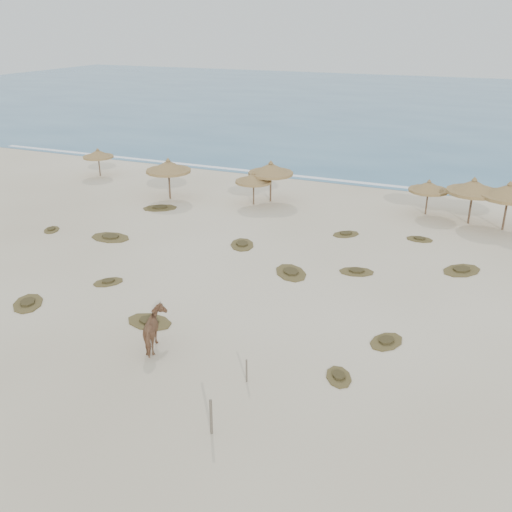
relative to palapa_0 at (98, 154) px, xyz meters
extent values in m
plane|color=beige|center=(18.40, -19.51, -1.87)|extent=(160.00, 160.00, 0.00)
cube|color=#2C5C86|center=(18.40, 55.49, -1.87)|extent=(200.00, 100.00, 0.01)
cube|color=white|center=(18.40, 6.49, -1.87)|extent=(70.00, 0.60, 0.01)
cylinder|color=#503C29|center=(0.00, 0.00, -0.97)|extent=(0.10, 0.10, 1.80)
cylinder|color=olive|center=(0.00, 0.00, -0.22)|extent=(2.97, 2.97, 0.15)
cone|color=olive|center=(0.00, 0.00, 0.06)|extent=(2.87, 2.87, 0.64)
cone|color=olive|center=(0.00, 0.00, 0.45)|extent=(0.31, 0.31, 0.19)
cylinder|color=#503C29|center=(9.00, -3.43, -0.71)|extent=(0.13, 0.13, 2.32)
cylinder|color=olive|center=(9.00, -3.43, 0.25)|extent=(3.37, 3.37, 0.20)
cone|color=olive|center=(9.00, -3.43, 0.61)|extent=(3.26, 3.26, 0.83)
cone|color=olive|center=(9.00, -3.43, 1.11)|extent=(0.40, 0.40, 0.24)
cylinder|color=#503C29|center=(16.16, -1.09, -0.72)|extent=(0.13, 0.13, 2.29)
cylinder|color=olive|center=(16.16, -1.09, 0.22)|extent=(3.86, 3.86, 0.20)
cone|color=olive|center=(16.16, -1.09, 0.58)|extent=(3.73, 3.73, 0.82)
cone|color=olive|center=(16.16, -1.09, 1.07)|extent=(0.39, 0.39, 0.24)
cylinder|color=#503C29|center=(15.32, -2.30, -0.94)|extent=(0.11, 0.11, 1.85)
cylinder|color=olive|center=(15.32, -2.30, -0.18)|extent=(3.36, 3.36, 0.16)
cone|color=olive|center=(15.32, -2.30, 0.11)|extent=(3.25, 3.25, 0.66)
cone|color=olive|center=(15.32, -2.30, 0.51)|extent=(0.32, 0.32, 0.19)
cylinder|color=#503C29|center=(27.13, 0.25, -0.94)|extent=(0.11, 0.11, 1.86)
cylinder|color=olive|center=(27.13, 0.25, -0.17)|extent=(3.27, 3.27, 0.16)
cone|color=olive|center=(27.13, 0.25, 0.13)|extent=(3.17, 3.17, 0.67)
cone|color=olive|center=(27.13, 0.25, 0.53)|extent=(0.32, 0.32, 0.20)
cylinder|color=#503C29|center=(32.09, -0.99, -0.67)|extent=(0.14, 0.14, 2.39)
cylinder|color=olive|center=(32.09, -0.99, 0.32)|extent=(4.02, 4.02, 0.21)
cone|color=olive|center=(32.09, -0.99, 0.70)|extent=(3.89, 3.89, 0.86)
cone|color=olive|center=(32.09, -0.99, 1.21)|extent=(0.41, 0.41, 0.25)
cylinder|color=#503C29|center=(29.98, -0.56, -0.69)|extent=(0.13, 0.13, 2.35)
cylinder|color=olive|center=(29.98, -0.56, 0.28)|extent=(4.45, 4.45, 0.20)
cone|color=olive|center=(29.98, -0.56, 0.65)|extent=(4.30, 4.30, 0.84)
cone|color=olive|center=(29.98, -0.56, 1.15)|extent=(0.40, 0.40, 0.25)
imported|color=brown|center=(19.41, -21.83, -1.04)|extent=(1.68, 2.15, 1.65)
cylinder|color=#685F4E|center=(23.87, -25.57, -1.22)|extent=(0.13, 0.13, 1.30)
cylinder|color=#685F4E|center=(23.76, -22.52, -1.39)|extent=(0.09, 0.09, 0.95)
camera|label=1|loc=(31.03, -38.69, 10.58)|focal=40.00mm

